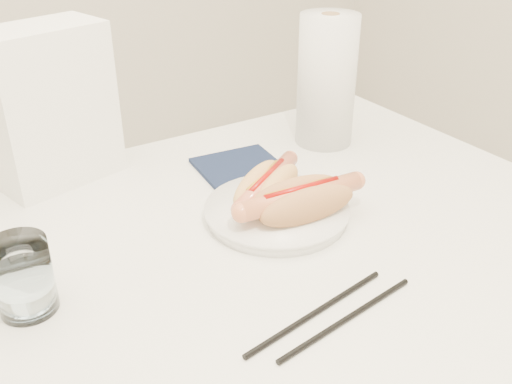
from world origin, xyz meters
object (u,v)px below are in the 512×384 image
hotdog_left (267,187)px  hotdog_right (301,201)px  paper_towel_roll (327,81)px  napkin_box (50,106)px  water_glass (23,277)px  table (216,287)px  plate (277,213)px

hotdog_left → hotdog_right: 0.07m
hotdog_right → hotdog_left: bearing=107.5°
paper_towel_roll → napkin_box: bearing=165.9°
water_glass → napkin_box: 0.36m
napkin_box → paper_towel_roll: size_ratio=1.06×
hotdog_right → napkin_box: (-0.26, 0.35, 0.09)m
table → plate: bearing=14.5°
plate → hotdog_left: size_ratio=1.26×
hotdog_right → paper_towel_roll: 0.33m
hotdog_left → napkin_box: napkin_box is taller
hotdog_left → water_glass: size_ratio=1.76×
water_glass → napkin_box: size_ratio=0.37×
napkin_box → hotdog_left: bearing=-64.4°
napkin_box → paper_towel_roll: napkin_box is taller
table → paper_towel_roll: (0.37, 0.23, 0.18)m
paper_towel_roll → hotdog_right: bearing=-134.2°
hotdog_right → water_glass: size_ratio=2.07×
plate → hotdog_right: size_ratio=1.07×
plate → hotdog_left: bearing=87.2°
hotdog_left → hotdog_right: (0.02, -0.07, 0.00)m
table → water_glass: size_ratio=12.46×
hotdog_right → paper_towel_roll: bearing=49.4°
water_glass → paper_towel_roll: (0.61, 0.21, 0.08)m
table → hotdog_right: (0.14, -0.00, 0.10)m
hotdog_right → plate: bearing=119.4°
hotdog_left → napkin_box: bearing=97.7°
plate → napkin_box: napkin_box is taller
paper_towel_roll → water_glass: bearing=-161.3°
hotdog_left → hotdog_right: hotdog_right is taller
hotdog_right → table: bearing=-178.3°
table → hotdog_right: bearing=-1.9°
hotdog_left → paper_towel_roll: paper_towel_roll is taller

